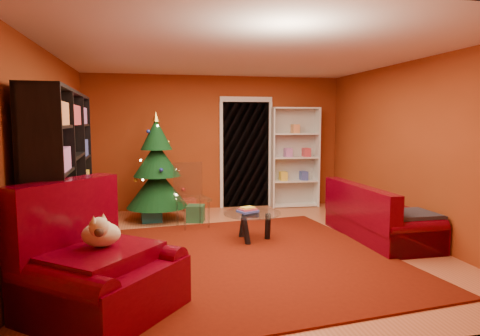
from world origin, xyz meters
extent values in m
cube|color=#AE5B36|center=(0.00, 0.00, -0.03)|extent=(5.00, 5.50, 0.05)
cube|color=silver|center=(0.00, 0.00, 2.62)|extent=(5.00, 5.50, 0.05)
cube|color=maroon|center=(0.00, 2.77, 1.30)|extent=(5.00, 0.05, 2.60)
cube|color=maroon|center=(-2.52, 0.00, 1.30)|extent=(0.05, 5.50, 2.60)
cube|color=maroon|center=(2.52, 0.00, 1.30)|extent=(0.05, 5.50, 2.60)
cube|color=#591205|center=(0.03, -0.49, 0.01)|extent=(3.69, 4.17, 0.02)
cube|color=#166573|center=(-1.27, 1.81, 0.17)|extent=(0.37, 0.37, 0.33)
cube|color=#215431|center=(-0.53, 1.64, 0.14)|extent=(0.35, 0.35, 0.29)
cube|color=#A32E1C|center=(-0.55, 2.59, 0.12)|extent=(0.26, 0.26, 0.23)
camera|label=1|loc=(-1.23, -5.59, 1.72)|focal=32.00mm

